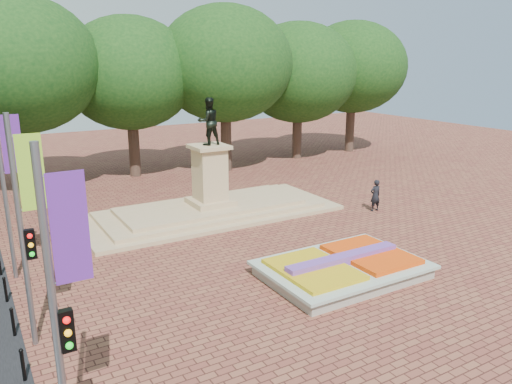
% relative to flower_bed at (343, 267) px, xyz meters
% --- Properties ---
extents(ground, '(90.00, 90.00, 0.00)m').
position_rel_flower_bed_xyz_m(ground, '(-1.03, 2.00, -0.38)').
color(ground, brown).
rests_on(ground, ground).
extents(flower_bed, '(6.30, 4.30, 0.91)m').
position_rel_flower_bed_xyz_m(flower_bed, '(0.00, 0.00, 0.00)').
color(flower_bed, gray).
rests_on(flower_bed, ground).
extents(monument, '(14.00, 6.00, 6.40)m').
position_rel_flower_bed_xyz_m(monument, '(-1.03, 10.00, 0.50)').
color(monument, tan).
rests_on(monument, ground).
extents(tree_row_back, '(44.80, 8.80, 10.43)m').
position_rel_flower_bed_xyz_m(tree_row_back, '(1.31, 20.00, 6.29)').
color(tree_row_back, '#35241D').
rests_on(tree_row_back, ground).
extents(banner_poles, '(0.88, 11.17, 7.00)m').
position_rel_flower_bed_xyz_m(banner_poles, '(-11.10, 0.69, 3.50)').
color(banner_poles, slate).
rests_on(banner_poles, ground).
extents(bollard_row, '(0.12, 13.12, 0.98)m').
position_rel_flower_bed_xyz_m(bollard_row, '(-11.73, 0.50, 0.15)').
color(bollard_row, black).
rests_on(bollard_row, ground).
extents(pedestrian, '(0.69, 0.48, 1.81)m').
position_rel_flower_bed_xyz_m(pedestrian, '(7.27, 5.88, 0.53)').
color(pedestrian, black).
rests_on(pedestrian, ground).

